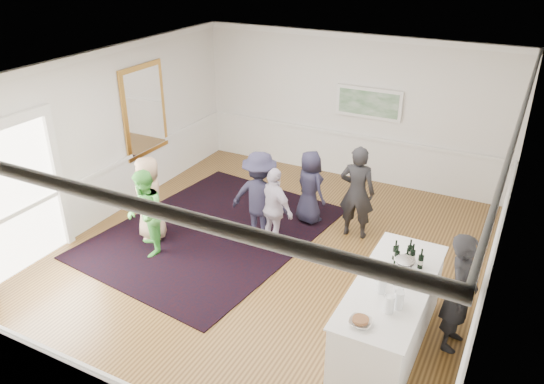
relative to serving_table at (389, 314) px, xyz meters
The scene contains 23 objects.
floor 2.68m from the serving_table, 156.61° to the left, with size 8.00×8.00×0.00m, color brown.
ceiling 3.77m from the serving_table, 156.61° to the left, with size 7.00×8.00×0.02m, color white.
wall_left 6.11m from the serving_table, 169.98° to the left, with size 0.02×8.00×3.20m, color white.
wall_right 1.87m from the serving_table, 43.94° to the left, with size 0.02×8.00×3.20m, color white.
wall_back 5.70m from the serving_table, 115.59° to the left, with size 7.00×0.02×3.20m, color white.
wall_front 3.97m from the serving_table, 129.26° to the right, with size 7.00×0.02×3.20m, color white.
wainscoting 2.63m from the serving_table, 156.61° to the left, with size 7.00×8.00×1.00m, color white, non-canonical shape.
mirror 6.45m from the serving_table, 158.22° to the left, with size 0.05×1.25×1.85m.
doorway 5.99m from the serving_table, behind, with size 0.10×1.78×2.56m.
landscape_painting 5.53m from the serving_table, 111.99° to the left, with size 1.44×0.06×0.66m.
area_rug 4.02m from the serving_table, 159.09° to the left, with size 3.38×4.44×0.02m, color black.
serving_table is the anchor object (origin of this frame).
bartender 0.95m from the serving_table, 27.37° to the left, with size 0.62×0.41×1.69m, color black.
guest_tan 4.69m from the serving_table, behind, with size 0.77×0.50×1.57m, color tan.
guest_green 4.36m from the serving_table, behind, with size 0.74×0.58×1.53m, color #58C74F.
guest_lilac 2.96m from the serving_table, 148.29° to the left, with size 0.87×0.36×1.49m, color silver.
guest_dark_a 3.28m from the serving_table, 150.12° to the left, with size 1.09×0.63×1.69m, color #211F34.
guest_dark_b 2.92m from the serving_table, 118.07° to the left, with size 0.64×0.42×1.74m, color black.
guest_navy 3.54m from the serving_table, 131.02° to the left, with size 0.70×0.46×1.44m, color #211F34.
wine_bottles 0.84m from the serving_table, 87.24° to the left, with size 0.44×0.31×0.31m.
juice_pitchers 0.71m from the serving_table, 83.53° to the right, with size 0.46×0.63×0.24m.
ice_bucket 0.65m from the serving_table, 72.61° to the left, with size 0.26×0.26×0.24m, color silver.
nut_bowl 1.09m from the serving_table, 97.22° to the right, with size 0.27×0.27×0.07m.
Camera 1 is at (3.59, -6.71, 5.02)m, focal length 35.00 mm.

